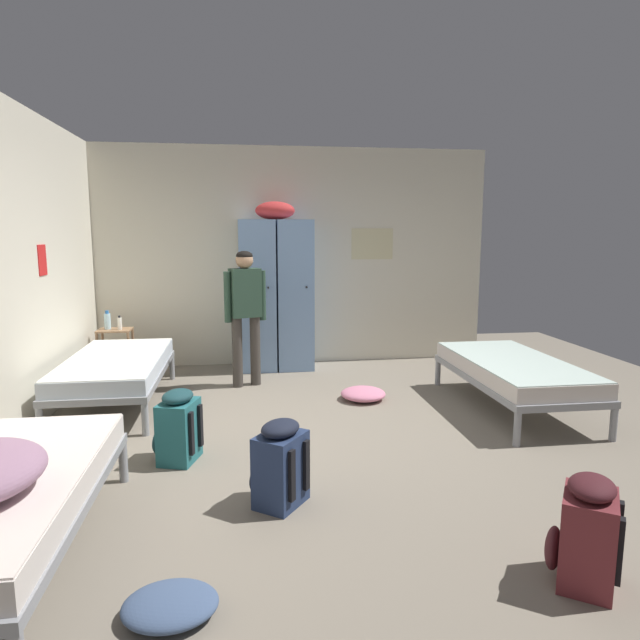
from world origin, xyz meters
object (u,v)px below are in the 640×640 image
(lotion_bottle, at_px, (120,323))
(backpack_teal, at_px, (178,427))
(locker_bank, at_px, (276,292))
(shelf_unit, at_px, (116,348))
(clothes_pile_denim, at_px, (170,605))
(backpack_navy, at_px, (279,465))
(bed_right, at_px, (513,370))
(clothes_pile_pink, at_px, (363,394))
(water_bottle, at_px, (107,321))
(person_traveler, at_px, (245,305))
(backpack_maroon, at_px, (586,533))
(bed_left_rear, at_px, (116,367))

(lotion_bottle, xyz_separation_m, backpack_teal, (0.94, -2.61, -0.39))
(locker_bank, xyz_separation_m, lotion_bottle, (-1.85, -0.19, -0.32))
(shelf_unit, relative_size, clothes_pile_denim, 1.32)
(locker_bank, xyz_separation_m, shelf_unit, (-1.92, -0.15, -0.62))
(backpack_navy, bearing_deg, shelf_unit, 116.61)
(bed_right, xyz_separation_m, backpack_navy, (-2.37, -1.61, -0.12))
(locker_bank, xyz_separation_m, clothes_pile_pink, (0.79, -1.48, -0.91))
(shelf_unit, height_order, bed_right, shelf_unit)
(locker_bank, relative_size, water_bottle, 9.37)
(person_traveler, xyz_separation_m, backpack_maroon, (1.60, -3.81, -0.65))
(backpack_maroon, bearing_deg, locker_bank, 104.84)
(shelf_unit, relative_size, backpack_maroon, 1.04)
(shelf_unit, distance_m, bed_right, 4.47)
(backpack_teal, bearing_deg, locker_bank, 71.93)
(clothes_pile_denim, bearing_deg, lotion_bottle, 104.02)
(clothes_pile_pink, bearing_deg, backpack_teal, -142.34)
(backpack_maroon, bearing_deg, person_traveler, 112.75)
(bed_right, distance_m, backpack_maroon, 2.79)
(locker_bank, height_order, bed_left_rear, locker_bank)
(backpack_maroon, xyz_separation_m, backpack_navy, (-1.42, 1.01, 0.00))
(bed_right, relative_size, backpack_teal, 3.45)
(person_traveler, height_order, clothes_pile_pink, person_traveler)
(bed_left_rear, bearing_deg, lotion_bottle, 99.21)
(backpack_teal, bearing_deg, water_bottle, 112.16)
(person_traveler, height_order, backpack_navy, person_traveler)
(person_traveler, height_order, backpack_maroon, person_traveler)
(locker_bank, distance_m, bed_left_rear, 2.20)
(shelf_unit, relative_size, bed_left_rear, 0.30)
(bed_right, distance_m, lotion_bottle, 4.40)
(bed_right, xyz_separation_m, backpack_maroon, (-0.95, -2.62, -0.12))
(clothes_pile_denim, bearing_deg, locker_bank, 80.55)
(backpack_teal, bearing_deg, bed_right, 15.16)
(shelf_unit, height_order, backpack_teal, shelf_unit)
(locker_bank, distance_m, clothes_pile_pink, 1.91)
(bed_right, height_order, clothes_pile_denim, bed_right)
(bed_left_rear, xyz_separation_m, clothes_pile_pink, (2.46, -0.18, -0.32))
(clothes_pile_pink, bearing_deg, locker_bank, 118.22)
(backpack_teal, height_order, clothes_pile_pink, backpack_teal)
(bed_left_rear, height_order, lotion_bottle, lotion_bottle)
(backpack_teal, bearing_deg, bed_left_rear, 116.80)
(backpack_navy, relative_size, clothes_pile_denim, 1.28)
(shelf_unit, distance_m, lotion_bottle, 0.31)
(shelf_unit, distance_m, bed_left_rear, 1.18)
(clothes_pile_denim, xyz_separation_m, clothes_pile_pink, (1.55, 3.07, 0.01))
(backpack_teal, bearing_deg, backpack_maroon, -40.04)
(water_bottle, relative_size, lotion_bottle, 1.31)
(locker_bank, relative_size, person_traveler, 1.38)
(water_bottle, bearing_deg, backpack_teal, -67.84)
(backpack_navy, xyz_separation_m, backpack_teal, (-0.71, 0.78, 0.00))
(backpack_teal, distance_m, clothes_pile_pink, 2.16)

